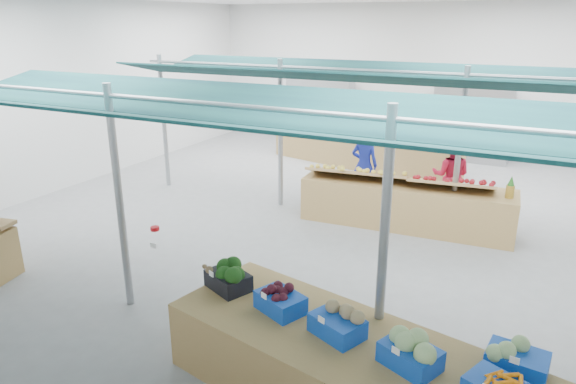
# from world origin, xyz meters

# --- Properties ---
(floor) EXTENTS (13.00, 13.00, 0.00)m
(floor) POSITION_xyz_m (0.00, 0.00, 0.00)
(floor) COLOR slate
(floor) RESTS_ON ground
(hall) EXTENTS (13.00, 13.00, 13.00)m
(hall) POSITION_xyz_m (0.00, 1.44, 2.65)
(hall) COLOR silver
(hall) RESTS_ON ground
(pole_grid) EXTENTS (10.00, 4.60, 3.00)m
(pole_grid) POSITION_xyz_m (0.75, -1.75, 1.81)
(pole_grid) COLOR gray
(pole_grid) RESTS_ON floor
(awnings) EXTENTS (9.50, 7.08, 0.30)m
(awnings) POSITION_xyz_m (0.75, -1.75, 2.78)
(awnings) COLOR black
(awnings) RESTS_ON pole_grid
(back_shelving_left) EXTENTS (2.00, 0.50, 2.00)m
(back_shelving_left) POSITION_xyz_m (-2.50, 6.00, 1.00)
(back_shelving_left) COLOR #B23F33
(back_shelving_left) RESTS_ON floor
(back_shelving_right) EXTENTS (2.00, 0.50, 2.00)m
(back_shelving_right) POSITION_xyz_m (2.00, 6.00, 1.00)
(back_shelving_right) COLOR #B23F33
(back_shelving_right) RESTS_ON floor
(veg_counter) EXTENTS (4.15, 2.09, 0.77)m
(veg_counter) POSITION_xyz_m (2.44, -4.54, 0.39)
(veg_counter) COLOR olive
(veg_counter) RESTS_ON floor
(fruit_counter) EXTENTS (3.92, 1.17, 0.83)m
(fruit_counter) POSITION_xyz_m (1.65, 0.49, 0.41)
(fruit_counter) COLOR olive
(fruit_counter) RESTS_ON floor
(far_counter) EXTENTS (5.28, 2.15, 0.93)m
(far_counter) POSITION_xyz_m (-0.44, 4.14, 0.47)
(far_counter) COLOR olive
(far_counter) RESTS_ON floor
(vendor_left) EXTENTS (0.59, 0.41, 1.55)m
(vendor_left) POSITION_xyz_m (0.45, 1.59, 0.77)
(vendor_left) COLOR navy
(vendor_left) RESTS_ON floor
(vendor_right) EXTENTS (0.79, 0.63, 1.55)m
(vendor_right) POSITION_xyz_m (2.25, 1.59, 0.77)
(vendor_right) COLOR #B11532
(vendor_right) RESTS_ON floor
(crate_broccoli) EXTENTS (0.60, 0.52, 0.35)m
(crate_broccoli) POSITION_xyz_m (0.77, -4.20, 0.93)
(crate_broccoli) COLOR black
(crate_broccoli) RESTS_ON veg_counter
(crate_beets) EXTENTS (0.60, 0.52, 0.29)m
(crate_beets) POSITION_xyz_m (1.52, -4.35, 0.91)
(crate_beets) COLOR #1146BA
(crate_beets) RESTS_ON veg_counter
(crate_celeriac) EXTENTS (0.60, 0.52, 0.31)m
(crate_celeriac) POSITION_xyz_m (2.22, -4.50, 0.92)
(crate_celeriac) COLOR #1146BA
(crate_celeriac) RESTS_ON veg_counter
(crate_cabbage) EXTENTS (0.60, 0.52, 0.35)m
(crate_cabbage) POSITION_xyz_m (2.98, -4.65, 0.93)
(crate_cabbage) COLOR #1146BA
(crate_cabbage) RESTS_ON veg_counter
(sparrow) EXTENTS (0.12, 0.09, 0.11)m
(sparrow) POSITION_xyz_m (0.57, -4.30, 1.02)
(sparrow) COLOR brown
(sparrow) RESTS_ON crate_broccoli
(pole_ribbon) EXTENTS (0.12, 0.12, 0.28)m
(pole_ribbon) POSITION_xyz_m (-0.64, -3.79, 1.08)
(pole_ribbon) COLOR red
(pole_ribbon) RESTS_ON pole_grid
(apple_heap_yellow) EXTENTS (1.98, 0.94, 0.27)m
(apple_heap_yellow) POSITION_xyz_m (0.74, 0.34, 1.00)
(apple_heap_yellow) COLOR #997247
(apple_heap_yellow) RESTS_ON fruit_counter
(apple_heap_red) EXTENTS (1.58, 0.89, 0.27)m
(apple_heap_red) POSITION_xyz_m (2.44, 0.45, 1.00)
(apple_heap_red) COLOR #997247
(apple_heap_red) RESTS_ON fruit_counter
(pineapple) EXTENTS (0.14, 0.14, 0.39)m
(pineapple) POSITION_xyz_m (3.40, 0.51, 1.01)
(pineapple) COLOR #8C6019
(pineapple) RESTS_ON fruit_counter
(crate_extra) EXTENTS (0.54, 0.43, 0.32)m
(crate_extra) POSITION_xyz_m (3.84, -4.32, 0.92)
(crate_extra) COLOR #1146BA
(crate_extra) RESTS_ON veg_counter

